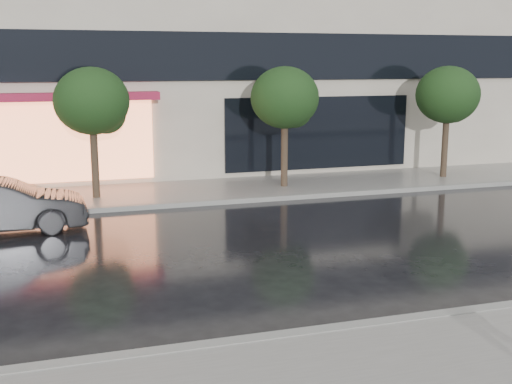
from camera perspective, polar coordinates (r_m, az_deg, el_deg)
name	(u,v)px	position (r m, az deg, el deg)	size (l,w,h in m)	color
ground	(316,311)	(11.07, 5.33, -10.46)	(120.00, 120.00, 0.00)	black
sidewalk_far	(193,192)	(20.52, -5.64, 0.03)	(60.00, 3.50, 0.12)	slate
curb_near	(341,330)	(10.20, 7.53, -12.07)	(60.00, 0.25, 0.14)	gray
curb_far	(205,203)	(18.85, -4.56, -0.96)	(60.00, 0.25, 0.14)	gray
tree_mid_west	(94,104)	(19.56, -14.21, 7.63)	(2.20, 2.20, 3.99)	#33261C
tree_mid_east	(286,100)	(20.76, 2.71, 8.18)	(2.20, 2.20, 3.99)	#33261C
tree_far_east	(449,97)	(23.49, 16.76, 8.10)	(2.20, 2.20, 3.99)	#33261C
parked_car	(0,206)	(16.84, -21.79, -1.17)	(1.42, 4.09, 1.35)	black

